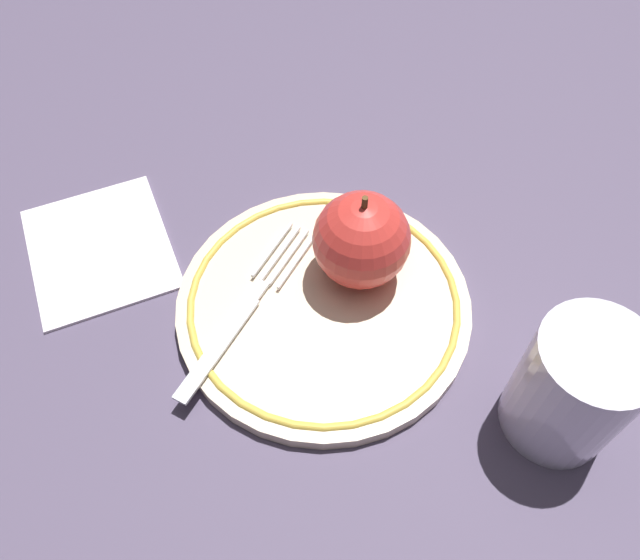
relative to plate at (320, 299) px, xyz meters
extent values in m
plane|color=#4F445D|center=(0.00, 0.00, -0.01)|extent=(2.00, 2.00, 0.00)
cylinder|color=beige|center=(0.00, 0.00, 0.00)|extent=(0.24, 0.24, 0.01)
torus|color=gold|center=(0.00, 0.00, 0.00)|extent=(0.22, 0.22, 0.01)
sphere|color=red|center=(0.04, 0.02, 0.05)|extent=(0.08, 0.08, 0.08)
cylinder|color=brown|center=(0.04, 0.02, 0.09)|extent=(0.00, 0.00, 0.01)
cube|color=silver|center=(-0.08, -0.03, 0.01)|extent=(0.07, 0.08, 0.00)
cube|color=silver|center=(-0.05, 0.01, 0.01)|extent=(0.02, 0.02, 0.00)
cube|color=silver|center=(-0.01, 0.04, 0.01)|extent=(0.04, 0.05, 0.00)
cube|color=silver|center=(-0.02, 0.04, 0.01)|extent=(0.04, 0.05, 0.00)
cube|color=silver|center=(-0.02, 0.05, 0.01)|extent=(0.04, 0.05, 0.00)
cube|color=silver|center=(-0.03, 0.05, 0.01)|extent=(0.04, 0.05, 0.00)
cylinder|color=silver|center=(0.15, -0.13, 0.04)|extent=(0.08, 0.08, 0.10)
cube|color=white|center=(-0.18, 0.09, 0.00)|extent=(0.14, 0.16, 0.01)
camera|label=1|loc=(-0.05, -0.27, 0.42)|focal=35.00mm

